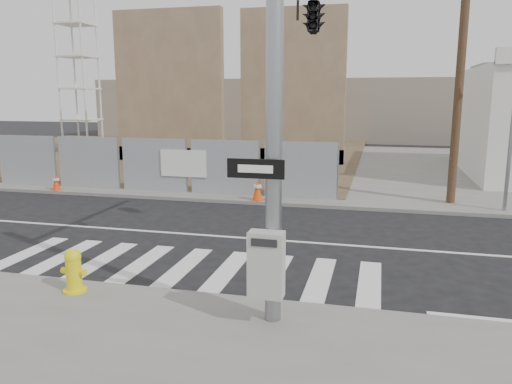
% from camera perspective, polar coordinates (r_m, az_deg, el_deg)
% --- Properties ---
extents(ground, '(100.00, 100.00, 0.00)m').
position_cam_1_polar(ground, '(13.44, -4.24, -5.08)').
color(ground, black).
rests_on(ground, ground).
extents(sidewalk_far, '(50.00, 20.00, 0.12)m').
position_cam_1_polar(sidewalk_far, '(26.82, 5.12, 3.15)').
color(sidewalk_far, slate).
rests_on(sidewalk_far, ground).
extents(signal_pole, '(0.96, 5.87, 7.00)m').
position_cam_1_polar(signal_pole, '(10.39, 5.40, 16.82)').
color(signal_pole, gray).
rests_on(signal_pole, sidewalk_near).
extents(chain_link_fence, '(24.60, 0.04, 2.00)m').
position_cam_1_polar(chain_link_fence, '(22.42, -25.08, 3.33)').
color(chain_link_fence, gray).
rests_on(chain_link_fence, sidewalk_far).
extents(concrete_wall_left, '(6.00, 1.30, 8.00)m').
position_cam_1_polar(concrete_wall_left, '(27.66, -9.78, 10.17)').
color(concrete_wall_left, brown).
rests_on(concrete_wall_left, sidewalk_far).
extents(concrete_wall_right, '(5.50, 1.30, 8.00)m').
position_cam_1_polar(concrete_wall_right, '(26.74, 4.20, 10.27)').
color(concrete_wall_right, brown).
rests_on(concrete_wall_right, sidewalk_far).
extents(crane_tower, '(2.60, 2.60, 18.15)m').
position_cam_1_polar(crane_tower, '(35.33, -20.03, 19.04)').
color(crane_tower, slate).
rests_on(crane_tower, sidewalk_far).
extents(utility_pole_right, '(1.60, 0.28, 10.00)m').
position_cam_1_polar(utility_pole_right, '(17.98, 22.49, 14.95)').
color(utility_pole_right, '#513926').
rests_on(utility_pole_right, sidewalk_far).
extents(fire_hydrant, '(0.54, 0.54, 0.82)m').
position_cam_1_polar(fire_hydrant, '(9.94, -20.11, -8.43)').
color(fire_hydrant, yellow).
rests_on(fire_hydrant, sidewalk_near).
extents(traffic_cone_c, '(0.38, 0.38, 0.64)m').
position_cam_1_polar(traffic_cone_c, '(20.67, -21.87, 1.07)').
color(traffic_cone_c, '#F3390C').
rests_on(traffic_cone_c, sidewalk_far).
extents(traffic_cone_d, '(0.51, 0.51, 0.76)m').
position_cam_1_polar(traffic_cone_d, '(17.31, 0.16, 0.27)').
color(traffic_cone_d, '#E4460C').
rests_on(traffic_cone_d, sidewalk_far).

